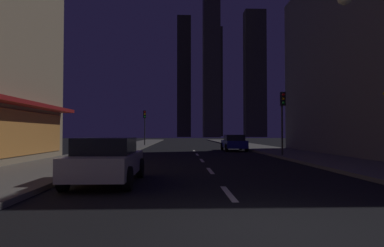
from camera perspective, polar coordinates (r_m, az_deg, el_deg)
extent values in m
cube|color=black|center=(37.46, -0.17, -4.21)|extent=(78.00, 136.00, 0.10)
cube|color=#605E59|center=(38.34, 10.37, -3.94)|extent=(4.00, 76.00, 0.15)
cube|color=#605E59|center=(37.87, -10.84, -3.96)|extent=(4.00, 76.00, 0.15)
cube|color=silver|center=(8.85, 6.39, -12.03)|extent=(0.16, 2.20, 0.01)
cube|color=silver|center=(13.96, 3.19, -8.23)|extent=(0.16, 2.20, 0.01)
cube|color=silver|center=(19.12, 1.73, -6.46)|extent=(0.16, 2.20, 0.01)
cube|color=silver|center=(24.29, 0.90, -5.44)|extent=(0.16, 2.20, 0.01)
cube|color=silver|center=(29.48, 0.36, -4.78)|extent=(0.16, 2.20, 0.01)
cube|color=#2F2D23|center=(140.27, -1.42, 8.06)|extent=(5.75, 8.16, 50.73)
cube|color=#3E3A2E|center=(130.79, 3.39, 13.36)|extent=(6.28, 7.71, 71.14)
cube|color=#2E2B22|center=(167.50, 4.25, 7.27)|extent=(6.02, 5.60, 55.36)
cube|color=#333126|center=(139.80, 10.90, 8.52)|extent=(8.64, 5.76, 52.60)
cube|color=silver|center=(10.81, -14.60, -6.84)|extent=(1.80, 4.20, 0.65)
cube|color=black|center=(10.58, -14.81, -3.91)|extent=(1.64, 2.00, 0.55)
cylinder|color=black|center=(12.40, -17.20, -7.43)|extent=(0.22, 0.68, 0.68)
cylinder|color=black|center=(12.07, -9.04, -7.64)|extent=(0.22, 0.68, 0.68)
cylinder|color=black|center=(9.74, -21.54, -8.98)|extent=(0.22, 0.68, 0.68)
cylinder|color=black|center=(9.32, -11.13, -9.41)|extent=(0.22, 0.68, 0.68)
sphere|color=white|center=(12.92, -15.02, -5.76)|extent=(0.18, 0.18, 0.18)
sphere|color=white|center=(12.73, -10.16, -5.86)|extent=(0.18, 0.18, 0.18)
cube|color=navy|center=(29.81, 7.31, -3.56)|extent=(1.80, 4.20, 0.65)
cube|color=black|center=(29.60, 7.37, -2.49)|extent=(1.64, 2.00, 0.55)
cylinder|color=black|center=(31.08, 5.28, -4.00)|extent=(0.22, 0.68, 0.68)
cylinder|color=black|center=(31.35, 8.48, -3.97)|extent=(0.22, 0.68, 0.68)
cylinder|color=black|center=(28.30, 6.01, -4.23)|extent=(0.22, 0.68, 0.68)
cylinder|color=black|center=(28.61, 9.52, -4.19)|extent=(0.22, 0.68, 0.68)
sphere|color=white|center=(31.75, 5.72, -3.36)|extent=(0.18, 0.18, 0.18)
sphere|color=white|center=(31.92, 7.68, -3.35)|extent=(0.18, 0.18, 0.18)
cylinder|color=red|center=(27.56, -11.81, -4.09)|extent=(0.22, 0.22, 0.55)
sphere|color=red|center=(27.55, -11.80, -3.52)|extent=(0.21, 0.21, 0.21)
cylinder|color=red|center=(27.58, -11.81, -4.60)|extent=(0.30, 0.30, 0.06)
cylinder|color=red|center=(27.59, -12.13, -4.03)|extent=(0.10, 0.10, 0.10)
cylinder|color=red|center=(27.54, -11.48, -4.04)|extent=(0.10, 0.10, 0.10)
cylinder|color=#2D2D2D|center=(22.46, 15.45, 0.04)|extent=(0.12, 0.12, 4.20)
cube|color=black|center=(22.37, 15.57, 4.15)|extent=(0.32, 0.24, 0.90)
sphere|color=red|center=(22.28, 15.66, 4.90)|extent=(0.18, 0.18, 0.18)
sphere|color=#F2B20C|center=(22.25, 15.67, 4.19)|extent=(0.18, 0.18, 0.18)
sphere|color=#19D833|center=(22.22, 15.68, 3.47)|extent=(0.18, 0.18, 0.18)
cylinder|color=#2D2D2D|center=(39.63, -8.25, -0.73)|extent=(0.12, 0.12, 4.20)
cube|color=black|center=(39.49, -8.27, 1.60)|extent=(0.32, 0.24, 0.90)
sphere|color=red|center=(39.37, -8.28, 2.02)|extent=(0.18, 0.18, 0.18)
sphere|color=#F2B20C|center=(39.36, -8.29, 1.61)|extent=(0.18, 0.18, 0.18)
sphere|color=#19D833|center=(39.34, -8.29, 1.20)|extent=(0.18, 0.18, 0.18)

